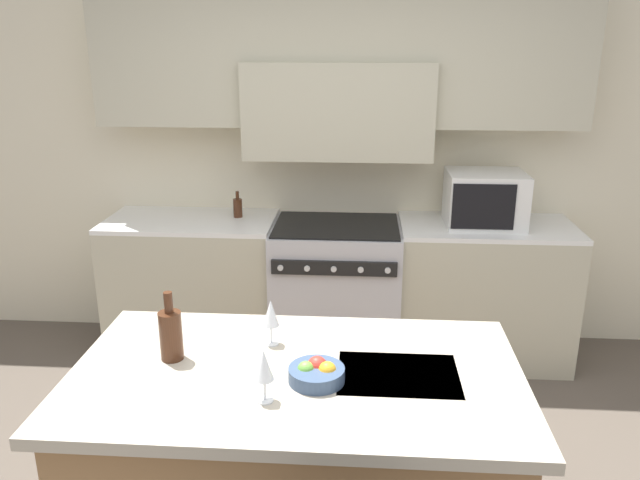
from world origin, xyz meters
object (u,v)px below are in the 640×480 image
at_px(wine_glass_far, 271,314).
at_px(fruit_bowl, 317,373).
at_px(range_stove, 336,290).
at_px(wine_bottle, 171,334).
at_px(oil_bottle_on_counter, 238,207).
at_px(microwave, 485,199).
at_px(wine_glass_near, 264,367).

height_order(wine_glass_far, fruit_bowl, wine_glass_far).
distance_m(wine_glass_far, fruit_bowl, 0.35).
relative_size(range_stove, wine_bottle, 3.38).
xyz_separation_m(wine_bottle, oil_bottle_on_counter, (-0.12, 1.91, -0.02)).
height_order(range_stove, oil_bottle_on_counter, oil_bottle_on_counter).
bearing_deg(microwave, wine_bottle, -129.05).
height_order(range_stove, fruit_bowl, fruit_bowl).
bearing_deg(wine_glass_far, wine_bottle, -158.41).
relative_size(wine_glass_near, oil_bottle_on_counter, 1.07).
distance_m(wine_glass_far, oil_bottle_on_counter, 1.83).
bearing_deg(oil_bottle_on_counter, fruit_bowl, -71.41).
height_order(wine_glass_near, fruit_bowl, wine_glass_near).
bearing_deg(wine_bottle, oil_bottle_on_counter, 93.64).
relative_size(wine_bottle, wine_glass_far, 1.44).
distance_m(wine_bottle, wine_glass_far, 0.39).
xyz_separation_m(microwave, wine_glass_far, (-1.13, -1.70, -0.06)).
bearing_deg(wine_glass_near, oil_bottle_on_counter, 103.41).
bearing_deg(wine_bottle, range_stove, 73.26).
xyz_separation_m(wine_glass_near, oil_bottle_on_counter, (-0.52, 2.18, -0.04)).
height_order(microwave, wine_bottle, microwave).
bearing_deg(oil_bottle_on_counter, microwave, -2.56).
distance_m(wine_bottle, wine_glass_near, 0.48).
bearing_deg(wine_bottle, wine_glass_far, 21.59).
bearing_deg(wine_bottle, microwave, 50.95).
bearing_deg(microwave, oil_bottle_on_counter, 177.44).
height_order(microwave, wine_glass_near, microwave).
xyz_separation_m(range_stove, oil_bottle_on_counter, (-0.67, 0.09, 0.54)).
bearing_deg(wine_glass_far, oil_bottle_on_counter, 105.27).
bearing_deg(range_stove, wine_glass_far, -96.35).
bearing_deg(fruit_bowl, oil_bottle_on_counter, 108.59).
xyz_separation_m(microwave, oil_bottle_on_counter, (-1.61, 0.07, -0.11)).
height_order(range_stove, wine_bottle, wine_bottle).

